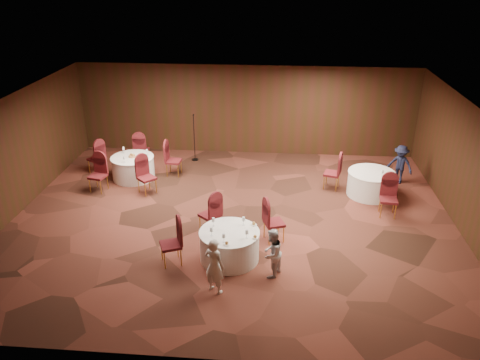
# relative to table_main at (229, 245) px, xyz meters

# --- Properties ---
(ground) EXTENTS (12.00, 12.00, 0.00)m
(ground) POSITION_rel_table_main_xyz_m (-0.13, 1.88, -0.38)
(ground) COLOR black
(ground) RESTS_ON ground
(room_shell) EXTENTS (12.00, 12.00, 12.00)m
(room_shell) POSITION_rel_table_main_xyz_m (-0.13, 1.88, 1.59)
(room_shell) COLOR silver
(room_shell) RESTS_ON ground
(table_main) EXTENTS (1.41, 1.41, 0.74)m
(table_main) POSITION_rel_table_main_xyz_m (0.00, 0.00, 0.00)
(table_main) COLOR silver
(table_main) RESTS_ON ground
(table_left) EXTENTS (1.37, 1.37, 0.74)m
(table_left) POSITION_rel_table_main_xyz_m (-3.58, 4.28, 0.00)
(table_left) COLOR silver
(table_left) RESTS_ON ground
(table_right) EXTENTS (1.40, 1.40, 0.74)m
(table_right) POSITION_rel_table_main_xyz_m (3.87, 3.71, -0.00)
(table_right) COLOR silver
(table_right) RESTS_ON ground
(chairs_main) EXTENTS (3.04, 2.18, 1.00)m
(chairs_main) POSITION_rel_table_main_xyz_m (-0.31, 0.62, 0.12)
(chairs_main) COLOR #45120D
(chairs_main) RESTS_ON ground
(chairs_left) EXTENTS (3.22, 2.88, 1.00)m
(chairs_left) POSITION_rel_table_main_xyz_m (-3.62, 4.27, 0.12)
(chairs_left) COLOR #45120D
(chairs_left) RESTS_ON ground
(chairs_right) EXTENTS (1.99, 2.24, 1.00)m
(chairs_right) POSITION_rel_table_main_xyz_m (3.44, 3.26, 0.12)
(chairs_right) COLOR #45120D
(chairs_right) RESTS_ON ground
(tabletop_main) EXTENTS (1.12, 1.06, 0.22)m
(tabletop_main) POSITION_rel_table_main_xyz_m (0.15, -0.09, 0.47)
(tabletop_main) COLOR silver
(tabletop_main) RESTS_ON table_main
(tabletop_left) EXTENTS (0.90, 0.86, 0.22)m
(tabletop_left) POSITION_rel_table_main_xyz_m (-3.58, 4.28, 0.45)
(tabletop_left) COLOR silver
(tabletop_left) RESTS_ON table_left
(tabletop_right) EXTENTS (0.08, 0.08, 0.22)m
(tabletop_right) POSITION_rel_table_main_xyz_m (4.10, 3.42, 0.52)
(tabletop_right) COLOR silver
(tabletop_right) RESTS_ON table_right
(mic_stand) EXTENTS (0.24, 0.24, 1.66)m
(mic_stand) POSITION_rel_table_main_xyz_m (-1.86, 5.99, 0.12)
(mic_stand) COLOR black
(mic_stand) RESTS_ON ground
(woman_a) EXTENTS (0.56, 0.50, 1.29)m
(woman_a) POSITION_rel_table_main_xyz_m (-0.18, -1.22, 0.27)
(woman_a) COLOR silver
(woman_a) RESTS_ON ground
(woman_b) EXTENTS (0.64, 0.70, 1.17)m
(woman_b) POSITION_rel_table_main_xyz_m (1.00, -0.56, 0.21)
(woman_b) COLOR silver
(woman_b) RESTS_ON ground
(man_c) EXTENTS (0.94, 0.83, 1.26)m
(man_c) POSITION_rel_table_main_xyz_m (4.91, 4.65, 0.25)
(man_c) COLOR #161A32
(man_c) RESTS_ON ground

